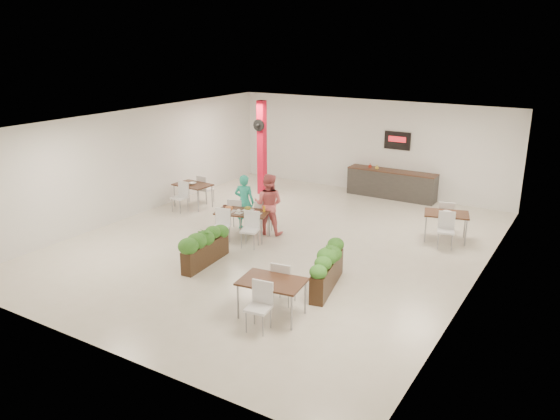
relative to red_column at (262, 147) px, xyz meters
The scene contains 12 objects.
ground 5.11m from the red_column, 51.64° to the right, with size 12.00×12.00×0.00m, color beige.
room_shell 4.85m from the red_column, 51.64° to the right, with size 10.10×12.10×3.22m.
red_column is the anchor object (origin of this frame).
service_counter 4.56m from the red_column, 25.00° to the left, with size 3.00×0.64×2.20m.
main_table 4.54m from the red_column, 63.60° to the right, with size 1.60×1.88×0.92m.
diner_man 3.76m from the red_column, 64.52° to the right, with size 0.57×0.38×1.57m, color teal.
diner_woman 4.15m from the red_column, 54.31° to the right, with size 0.82×0.64×1.70m, color #DE6264.
planter_left 6.41m from the red_column, 69.13° to the right, with size 0.52×1.75×0.91m.
planter_right 7.78m from the red_column, 46.34° to the right, with size 0.72×1.86×0.98m.
side_table_a 2.85m from the red_column, 112.53° to the right, with size 1.20×1.64×0.92m.
side_table_b 6.87m from the red_column, 10.73° to the right, with size 1.30×1.67×0.92m.
side_table_c 8.83m from the red_column, 55.55° to the right, with size 1.33×1.66×0.92m.
Camera 1 is at (7.06, -11.49, 5.18)m, focal length 35.00 mm.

